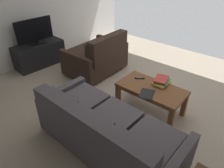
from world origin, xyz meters
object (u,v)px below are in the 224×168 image
at_px(tv_stand, 39,54).
at_px(flat_tv, 34,31).
at_px(coffee_table, 151,91).
at_px(sofa_main, 105,131).
at_px(loose_magazine, 147,94).
at_px(book_stack, 161,81).
at_px(tv_remote, 140,78).
at_px(loveseat_near, 98,57).

xyz_separation_m(tv_stand, flat_tv, (-0.00, 0.00, 0.54)).
relative_size(coffee_table, tv_stand, 0.93).
xyz_separation_m(sofa_main, flat_tv, (2.82, -0.91, 0.45)).
height_order(coffee_table, tv_stand, tv_stand).
xyz_separation_m(flat_tv, loose_magazine, (-2.85, 0.02, -0.35)).
distance_m(tv_stand, loose_magazine, 2.86).
relative_size(book_stack, loose_magazine, 1.12).
height_order(tv_stand, tv_remote, tv_stand).
distance_m(flat_tv, tv_remote, 2.56).
bearing_deg(coffee_table, flat_tv, 3.71).
xyz_separation_m(book_stack, tv_remote, (0.36, 0.07, -0.04)).
height_order(coffee_table, flat_tv, flat_tv).
distance_m(loveseat_near, tv_remote, 1.28).
distance_m(book_stack, tv_remote, 0.37).
bearing_deg(tv_remote, sofa_main, 103.93).
bearing_deg(book_stack, sofa_main, 87.19).
bearing_deg(book_stack, loose_magazine, 85.69).
height_order(tv_remote, loose_magazine, tv_remote).
height_order(coffee_table, tv_remote, tv_remote).
bearing_deg(flat_tv, tv_stand, -57.42).
bearing_deg(book_stack, loveseat_near, -8.10).
height_order(flat_tv, tv_remote, flat_tv).
xyz_separation_m(loveseat_near, book_stack, (-1.60, 0.23, 0.13)).
bearing_deg(sofa_main, loose_magazine, -92.18).
relative_size(sofa_main, flat_tv, 2.35).
bearing_deg(tv_remote, flat_tv, 6.51).
relative_size(flat_tv, loose_magazine, 3.13).
relative_size(tv_stand, loose_magazine, 4.25).
distance_m(sofa_main, loose_magazine, 0.90).
relative_size(loveseat_near, flat_tv, 1.45).
bearing_deg(book_stack, flat_tv, 7.09).
distance_m(loveseat_near, book_stack, 1.62).
distance_m(sofa_main, coffee_table, 1.10).
bearing_deg(loveseat_near, coffee_table, 165.25).
height_order(flat_tv, loose_magazine, flat_tv).
distance_m(sofa_main, flat_tv, 3.00).
bearing_deg(flat_tv, loose_magazine, 179.64).
relative_size(flat_tv, book_stack, 2.78).
bearing_deg(book_stack, tv_stand, 7.08).
relative_size(sofa_main, coffee_table, 1.86).
bearing_deg(loose_magazine, loveseat_near, 139.20).
bearing_deg(tv_stand, loose_magazine, 179.63).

